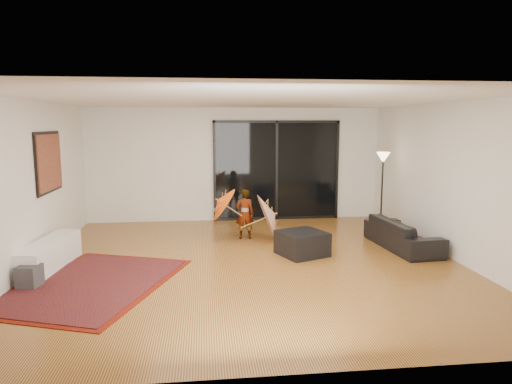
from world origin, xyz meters
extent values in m
plane|color=#AA752E|center=(0.00, 0.00, 0.00)|extent=(7.00, 7.00, 0.00)
plane|color=white|center=(0.00, 0.00, 2.70)|extent=(7.00, 7.00, 0.00)
plane|color=silver|center=(0.00, 3.50, 1.35)|extent=(7.00, 0.00, 7.00)
plane|color=silver|center=(0.00, -3.50, 1.35)|extent=(7.00, 0.00, 7.00)
plane|color=silver|center=(-3.50, 0.00, 1.35)|extent=(0.00, 7.00, 7.00)
plane|color=silver|center=(3.50, 0.00, 1.35)|extent=(0.00, 7.00, 7.00)
cube|color=black|center=(1.00, 3.47, 1.20)|extent=(3.00, 0.04, 2.40)
cube|color=black|center=(1.00, 3.45, 2.37)|extent=(3.06, 0.06, 0.06)
cube|color=black|center=(1.00, 3.45, 0.03)|extent=(3.06, 0.06, 0.06)
cube|color=black|center=(1.00, 3.45, 1.20)|extent=(0.06, 0.06, 2.40)
cube|color=black|center=(-3.48, 1.00, 1.65)|extent=(0.02, 1.28, 1.08)
cube|color=#205121|center=(-3.46, 1.00, 1.65)|extent=(0.03, 1.18, 0.98)
cube|color=white|center=(-3.25, 0.04, 0.23)|extent=(0.60, 1.69, 0.46)
cube|color=#424244|center=(-3.25, -0.81, 0.16)|extent=(0.34, 0.34, 0.33)
cube|color=#631408|center=(-2.41, -0.79, 0.01)|extent=(2.84, 3.32, 0.01)
cube|color=maroon|center=(-2.41, -0.79, 0.01)|extent=(2.64, 3.12, 0.02)
imported|color=black|center=(2.95, 0.60, 0.27)|extent=(0.88, 1.90, 0.54)
cube|color=black|center=(0.97, 0.35, 0.21)|extent=(0.97, 0.97, 0.43)
cylinder|color=black|center=(3.10, 2.05, 0.02)|extent=(0.29, 0.29, 0.03)
cylinder|color=black|center=(3.10, 2.05, 0.79)|extent=(0.04, 0.04, 1.58)
cone|color=#FFD899|center=(3.10, 2.05, 1.60)|extent=(0.29, 0.29, 0.23)
imported|color=#999999|center=(0.06, 1.63, 0.51)|extent=(0.38, 0.25, 1.02)
cone|color=#DA4D0B|center=(-0.49, 1.58, 0.73)|extent=(0.56, 0.75, 0.71)
cylinder|color=#A57F47|center=(-0.49, 1.58, 0.40)|extent=(0.43, 0.02, 0.30)
cylinder|color=#A57F47|center=(-0.49, 1.58, 0.84)|extent=(0.05, 0.02, 0.05)
cone|color=silver|center=(0.66, 1.48, 0.50)|extent=(0.54, 0.99, 0.99)
cylinder|color=#A57F47|center=(0.66, 1.48, 0.13)|extent=(0.52, 0.02, 0.22)
cylinder|color=#A57F47|center=(0.66, 1.48, 0.62)|extent=(0.06, 0.02, 0.04)
camera|label=1|loc=(-0.74, -7.40, 2.33)|focal=32.00mm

